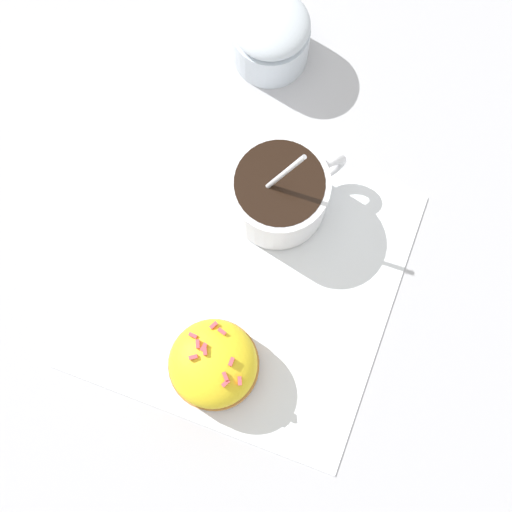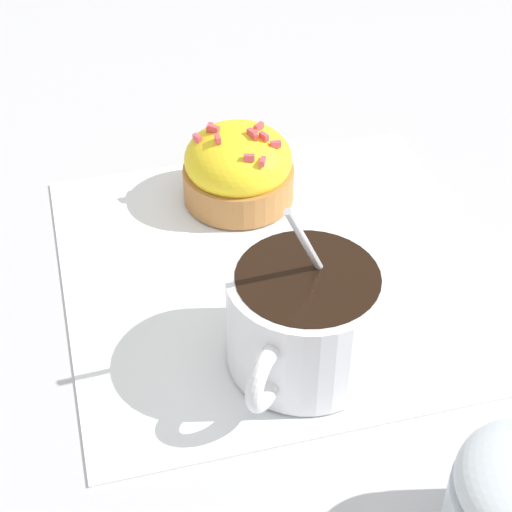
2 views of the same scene
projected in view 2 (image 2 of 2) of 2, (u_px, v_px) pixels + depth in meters
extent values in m
plane|color=#B2B2B7|center=(275.00, 273.00, 0.55)|extent=(3.00, 3.00, 0.00)
cube|color=white|center=(275.00, 271.00, 0.54)|extent=(0.28, 0.28, 0.00)
cylinder|color=white|center=(306.00, 318.00, 0.47)|extent=(0.09, 0.09, 0.06)
cylinder|color=black|center=(308.00, 284.00, 0.45)|extent=(0.08, 0.08, 0.01)
torus|color=white|center=(267.00, 377.00, 0.43)|extent=(0.03, 0.03, 0.04)
ellipsoid|color=silver|center=(276.00, 370.00, 0.47)|extent=(0.03, 0.03, 0.01)
cylinder|color=silver|center=(319.00, 265.00, 0.45)|extent=(0.03, 0.05, 0.11)
cylinder|color=#B2753D|center=(239.00, 182.00, 0.60)|extent=(0.08, 0.08, 0.02)
ellipsoid|color=yellow|center=(238.00, 159.00, 0.58)|extent=(0.07, 0.07, 0.04)
cube|color=#EA4C56|center=(210.00, 127.00, 0.57)|extent=(0.01, 0.01, 0.00)
cube|color=#EA4C56|center=(214.00, 129.00, 0.57)|extent=(0.01, 0.01, 0.00)
cube|color=#EA4C56|center=(259.00, 127.00, 0.57)|extent=(0.01, 0.01, 0.00)
cube|color=#EA4C56|center=(276.00, 144.00, 0.56)|extent=(0.00, 0.01, 0.00)
cube|color=#EA4C56|center=(256.00, 135.00, 0.56)|extent=(0.01, 0.00, 0.00)
cube|color=#EA4C56|center=(197.00, 138.00, 0.57)|extent=(0.01, 0.01, 0.00)
cube|color=#EA4C56|center=(255.00, 157.00, 0.55)|extent=(0.01, 0.01, 0.00)
cube|color=#EA4C56|center=(252.00, 133.00, 0.56)|extent=(0.01, 0.01, 0.00)
cube|color=#EA4C56|center=(218.00, 139.00, 0.56)|extent=(0.01, 0.00, 0.00)
cube|color=#EA4C56|center=(264.00, 136.00, 0.56)|extent=(0.01, 0.01, 0.00)
cube|color=#EA4C56|center=(263.00, 161.00, 0.55)|extent=(0.01, 0.01, 0.00)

